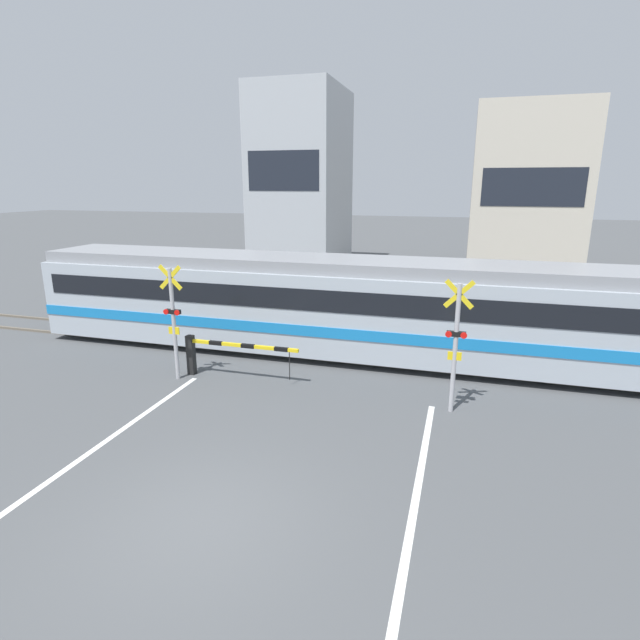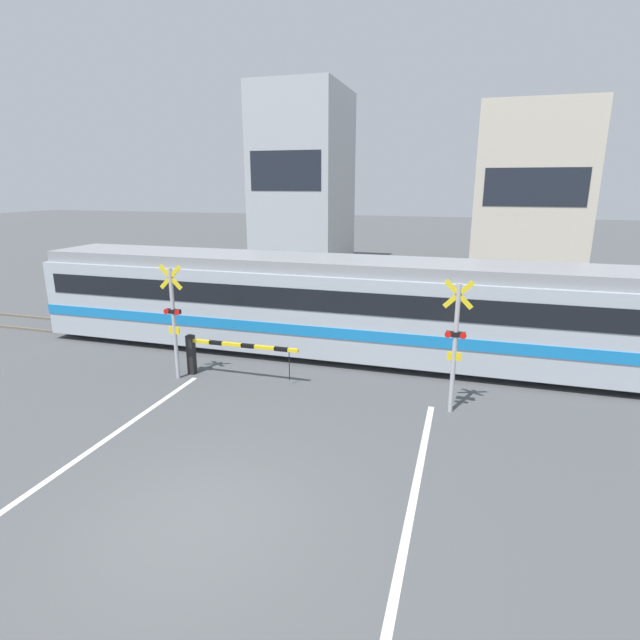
{
  "view_description": "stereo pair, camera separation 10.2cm",
  "coord_description": "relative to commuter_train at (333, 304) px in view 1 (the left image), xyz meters",
  "views": [
    {
      "loc": [
        3.8,
        -6.08,
        5.31
      ],
      "look_at": [
        0.0,
        6.93,
        1.6
      ],
      "focal_mm": 28.0,
      "sensor_mm": 36.0,
      "label": 1
    },
    {
      "loc": [
        3.89,
        -6.05,
        5.31
      ],
      "look_at": [
        0.0,
        6.93,
        1.6
      ],
      "focal_mm": 28.0,
      "sensor_mm": 36.0,
      "label": 2
    }
  ],
  "objects": [
    {
      "name": "ground_plane",
      "position": [
        0.1,
        -8.72,
        -1.66
      ],
      "size": [
        160.0,
        160.0,
        0.0
      ],
      "primitive_type": "plane",
      "color": "#4C4F51"
    },
    {
      "name": "rail_track_near",
      "position": [
        0.1,
        -0.72,
        -1.62
      ],
      "size": [
        50.0,
        0.1,
        0.08
      ],
      "color": "#6B6051",
      "rests_on": "ground_plane"
    },
    {
      "name": "rail_track_far",
      "position": [
        0.1,
        0.72,
        -1.62
      ],
      "size": [
        50.0,
        0.1,
        0.08
      ],
      "color": "#6B6051",
      "rests_on": "ground_plane"
    },
    {
      "name": "road_stripe_left",
      "position": [
        -3.19,
        -7.95,
        -1.66
      ],
      "size": [
        0.14,
        9.54,
        0.01
      ],
      "color": "white",
      "rests_on": "ground_plane"
    },
    {
      "name": "road_stripe_right",
      "position": [
        3.38,
        -7.95,
        -1.66
      ],
      "size": [
        0.14,
        9.54,
        0.01
      ],
      "color": "white",
      "rests_on": "ground_plane"
    },
    {
      "name": "commuter_train",
      "position": [
        0.0,
        0.0,
        0.0
      ],
      "size": [
        19.86,
        2.72,
        3.09
      ],
      "color": "#ADB7C1",
      "rests_on": "ground_plane"
    },
    {
      "name": "crossing_barrier_near",
      "position": [
        -2.66,
        -2.88,
        -0.89
      ],
      "size": [
        3.35,
        0.2,
        1.16
      ],
      "color": "black",
      "rests_on": "ground_plane"
    },
    {
      "name": "crossing_barrier_far",
      "position": [
        2.85,
        3.28,
        -0.89
      ],
      "size": [
        3.35,
        0.2,
        1.16
      ],
      "color": "black",
      "rests_on": "ground_plane"
    },
    {
      "name": "crossing_signal_left",
      "position": [
        -3.64,
        -3.31,
        0.12
      ],
      "size": [
        0.68,
        0.15,
        3.23
      ],
      "color": "#B2B2B7",
      "rests_on": "ground_plane"
    },
    {
      "name": "crossing_signal_right",
      "position": [
        3.83,
        -3.31,
        0.12
      ],
      "size": [
        0.68,
        0.15,
        3.23
      ],
      "color": "#B2B2B7",
      "rests_on": "ground_plane"
    },
    {
      "name": "pedestrian",
      "position": [
        -0.26,
        6.3,
        -0.74
      ],
      "size": [
        0.38,
        0.22,
        1.61
      ],
      "color": "#33384C",
      "rests_on": "ground_plane"
    },
    {
      "name": "building_left_of_street",
      "position": [
        -6.3,
        16.04,
        3.81
      ],
      "size": [
        5.03,
        6.69,
        10.93
      ],
      "color": "#B2B7BC",
      "rests_on": "ground_plane"
    },
    {
      "name": "building_right_of_street",
      "position": [
        6.87,
        16.04,
        3.01
      ],
      "size": [
        5.77,
        6.69,
        9.35
      ],
      "color": "beige",
      "rests_on": "ground_plane"
    }
  ]
}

